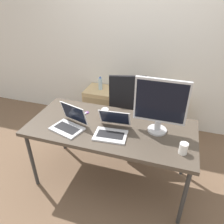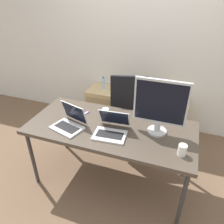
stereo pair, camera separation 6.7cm
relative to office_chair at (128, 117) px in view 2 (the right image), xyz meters
The scene contains 13 objects.
ground_plane 0.85m from the office_chair, 88.72° to the right, with size 14.00×14.00×0.00m, color brown.
wall_back 1.09m from the office_chair, 88.54° to the left, with size 10.00×0.05×2.60m.
desk 0.79m from the office_chair, 88.72° to the right, with size 1.72×0.79×0.76m.
office_chair is the anchor object (origin of this frame).
cabinet_left 0.67m from the office_chair, 142.52° to the left, with size 0.46×0.42×0.60m.
cabinet_right 0.69m from the office_chair, 36.56° to the left, with size 0.46×0.42×0.60m.
water_bottle 0.71m from the office_chair, 142.37° to the left, with size 0.06×0.06×0.20m.
laptop_left 1.04m from the office_chair, 113.21° to the right, with size 0.36×0.35×0.23m.
laptop_right 0.93m from the office_chair, 85.81° to the right, with size 0.33×0.34×0.22m.
monitor 1.04m from the office_chair, 54.51° to the right, with size 0.50×0.19×0.55m.
coffee_cup_white 1.25m from the office_chair, 51.83° to the right, with size 0.07×0.07×0.10m.
coffee_cup_brown 0.73m from the office_chair, 98.42° to the right, with size 0.08×0.08×0.12m.
scissors 0.78m from the office_chair, 118.93° to the right, with size 0.07×0.17×0.01m.
Camera 2 is at (0.64, -1.74, 2.05)m, focal length 35.00 mm.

